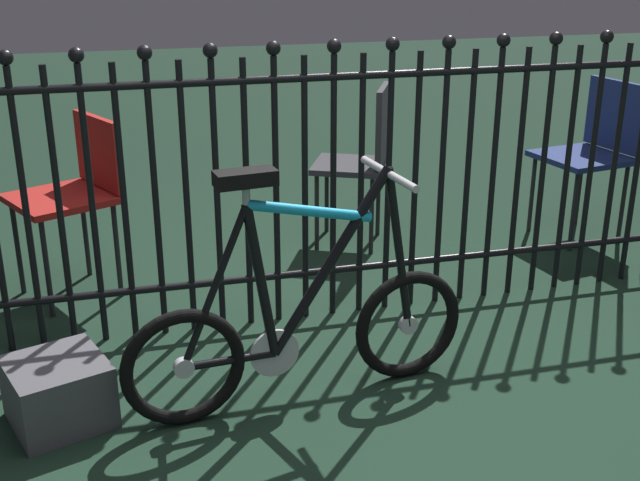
# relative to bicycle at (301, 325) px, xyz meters

# --- Properties ---
(ground_plane) EXTENTS (20.00, 20.00, 0.00)m
(ground_plane) POSITION_rel_bicycle_xyz_m (0.22, -0.07, -0.30)
(ground_plane) COLOR #182F21
(iron_fence) EXTENTS (4.82, 0.07, 1.26)m
(iron_fence) POSITION_rel_bicycle_xyz_m (0.15, 0.66, 0.34)
(iron_fence) COLOR black
(iron_fence) RESTS_ON ground
(bicycle) EXTENTS (1.28, 0.40, 0.88)m
(bicycle) POSITION_rel_bicycle_xyz_m (0.00, 0.00, 0.00)
(bicycle) COLOR black
(bicycle) RESTS_ON ground
(chair_charcoal) EXTENTS (0.49, 0.49, 0.86)m
(chair_charcoal) POSITION_rel_bicycle_xyz_m (0.70, 1.45, 0.22)
(chair_charcoal) COLOR black
(chair_charcoal) RESTS_ON ground
(chair_red) EXTENTS (0.56, 0.56, 0.82)m
(chair_red) POSITION_rel_bicycle_xyz_m (-0.76, 1.19, 0.22)
(chair_red) COLOR black
(chair_red) RESTS_ON ground
(chair_navy) EXTENTS (0.49, 0.49, 0.86)m
(chair_navy) POSITION_rel_bicycle_xyz_m (1.96, 1.26, 0.22)
(chair_navy) COLOR black
(chair_navy) RESTS_ON ground
(display_crate) EXTENTS (0.40, 0.40, 0.23)m
(display_crate) POSITION_rel_bicycle_xyz_m (-0.84, 0.07, -0.18)
(display_crate) COLOR #4C4C51
(display_crate) RESTS_ON ground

